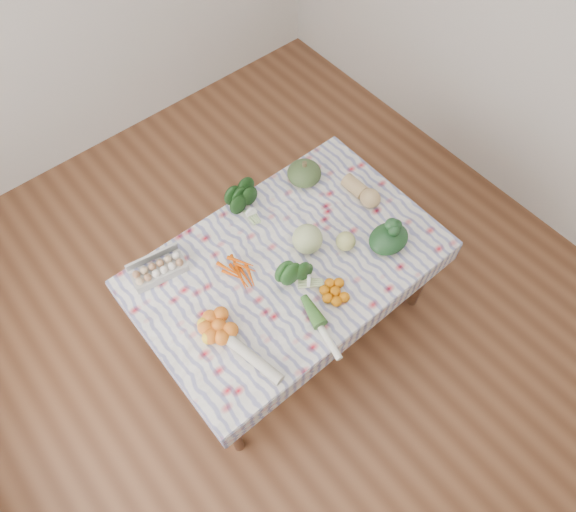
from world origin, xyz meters
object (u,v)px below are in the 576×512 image
object	(u,v)px
butternut_squash	(362,190)
grapefruit	(346,241)
dining_table	(288,269)
cabbage	(307,239)
kabocha_squash	(304,173)
egg_carton	(159,271)

from	to	relation	value
butternut_squash	grapefruit	size ratio (longest dim) A/B	2.31
dining_table	grapefruit	bearing A→B (deg)	-22.69
cabbage	grapefruit	world-z (taller)	cabbage
kabocha_squash	cabbage	size ratio (longest dim) A/B	1.23
egg_carton	butternut_squash	size ratio (longest dim) A/B	1.17
egg_carton	kabocha_squash	world-z (taller)	kabocha_squash
dining_table	butternut_squash	xyz separation A→B (m)	(0.62, 0.07, 0.14)
egg_carton	cabbage	bearing A→B (deg)	-17.97
dining_table	cabbage	size ratio (longest dim) A/B	9.61
egg_carton	butternut_squash	bearing A→B (deg)	-5.03
egg_carton	butternut_squash	xyz separation A→B (m)	(1.20, -0.31, 0.02)
butternut_squash	cabbage	bearing A→B (deg)	-173.62
egg_carton	kabocha_squash	bearing A→B (deg)	9.48
cabbage	dining_table	bearing A→B (deg)	-178.51
dining_table	grapefruit	xyz separation A→B (m)	(0.30, -0.13, 0.14)
dining_table	egg_carton	xyz separation A→B (m)	(-0.58, 0.37, 0.12)
dining_table	kabocha_squash	bearing A→B (deg)	40.63
egg_carton	cabbage	distance (m)	0.81
kabocha_squash	butternut_squash	distance (m)	0.36
kabocha_squash	butternut_squash	size ratio (longest dim) A/B	0.81
butternut_squash	egg_carton	bearing A→B (deg)	164.30
dining_table	cabbage	world-z (taller)	cabbage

